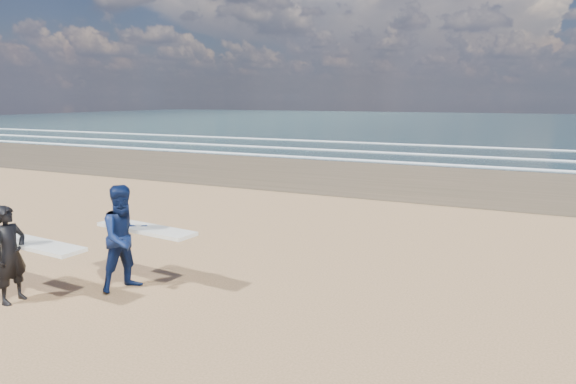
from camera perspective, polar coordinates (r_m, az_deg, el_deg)
The scene contains 2 objects.
surfer_near at distance 10.33m, azimuth -28.17°, elevation -5.98°, with size 2.23×1.03×1.76m.
surfer_far at distance 10.15m, azimuth -17.52°, elevation -4.81°, with size 2.24×1.33×2.01m.
Camera 1 is at (8.10, -5.44, 3.60)m, focal length 32.00 mm.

